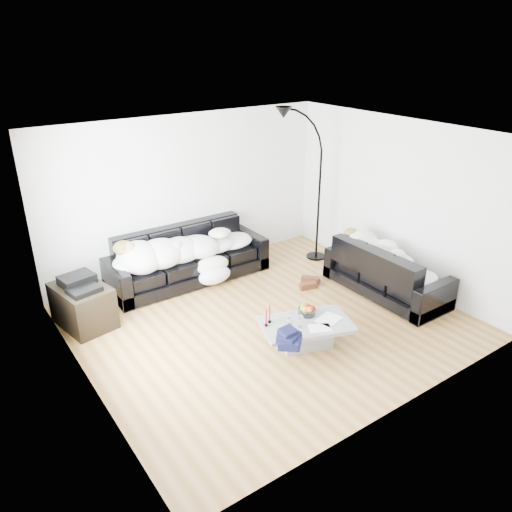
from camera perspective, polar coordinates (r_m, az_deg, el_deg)
ground at (r=7.12m, az=1.39°, el=-7.44°), size 5.00×5.00×0.00m
wall_back at (r=8.35m, az=-7.74°, el=7.01°), size 5.00×0.02×2.60m
wall_left at (r=5.56m, az=-19.78°, el=-3.31°), size 0.02×4.50×2.60m
wall_right at (r=8.19m, az=15.83°, el=5.96°), size 0.02×4.50×2.60m
ceiling at (r=6.17m, az=1.64°, el=13.60°), size 5.00×5.00×0.00m
sofa_back at (r=8.16m, az=-7.77°, el=0.04°), size 2.62×0.91×0.86m
sofa_right at (r=7.94m, az=14.75°, el=-1.53°), size 0.84×1.96×0.79m
sleeper_back at (r=8.03m, az=-7.69°, el=1.31°), size 2.21×0.76×0.44m
sleeper_right at (r=7.85m, az=14.92°, el=-0.02°), size 0.71×1.68×0.41m
teal_cushion at (r=8.13m, az=11.52°, el=1.92°), size 0.42×0.38×0.20m
coffee_table at (r=6.57m, az=5.72°, el=-8.84°), size 1.30×1.01×0.33m
fruit_bowl at (r=6.62m, az=5.84°, el=-6.13°), size 0.28×0.28×0.14m
wine_glass_a at (r=6.40m, az=3.94°, el=-7.13°), size 0.08×0.08×0.16m
wine_glass_b at (r=6.27m, az=3.69°, el=-7.80°), size 0.08×0.08×0.16m
wine_glass_c at (r=6.34m, az=5.09°, el=-7.39°), size 0.08×0.08×0.18m
candle_left at (r=6.32m, az=1.17°, el=-7.09°), size 0.05×0.05×0.23m
candle_right at (r=6.39m, az=1.56°, el=-6.63°), size 0.05×0.05×0.25m
newspaper_a at (r=6.58m, az=8.29°, el=-7.14°), size 0.38×0.33×0.01m
newspaper_b at (r=6.38m, az=7.30°, el=-8.14°), size 0.34×0.31×0.01m
navy_jacket at (r=5.96m, az=4.16°, el=-8.77°), size 0.41×0.38×0.17m
shoes at (r=8.09m, az=6.08°, el=-3.04°), size 0.59×0.52×0.11m
av_cabinet at (r=7.30m, az=-19.16°, el=-5.37°), size 0.74×0.95×0.59m
stereo at (r=7.14m, az=-19.55°, el=-2.84°), size 0.49×0.42×0.13m
floor_lamp at (r=8.72m, az=7.24°, el=7.03°), size 0.93×0.59×2.38m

